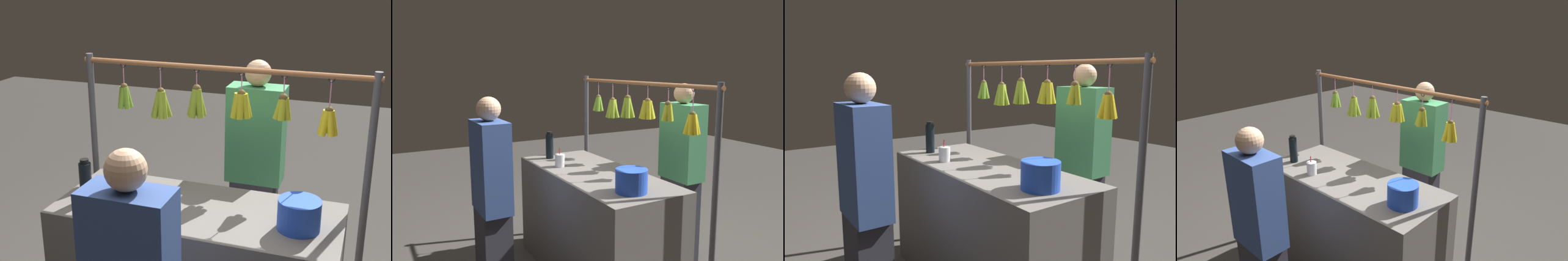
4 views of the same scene
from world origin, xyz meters
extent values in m
cylinder|color=#4C4C51|center=(-0.88, -0.42, 0.82)|extent=(0.04, 0.04, 1.64)
cylinder|color=#4C4C51|center=(0.88, -0.42, 0.82)|extent=(0.04, 0.04, 1.64)
cylinder|color=#9E6038|center=(0.00, -0.42, 1.60)|extent=(1.82, 0.03, 0.03)
torus|color=black|center=(-0.64, -0.42, 1.59)|extent=(0.04, 0.01, 0.04)
cylinder|color=pink|center=(-0.64, -0.42, 1.50)|extent=(0.01, 0.01, 0.18)
sphere|color=brown|center=(-0.64, -0.42, 1.41)|extent=(0.05, 0.05, 0.05)
cylinder|color=yellow|center=(-0.61, -0.42, 1.34)|extent=(0.06, 0.04, 0.15)
cylinder|color=yellow|center=(-0.62, -0.40, 1.34)|extent=(0.06, 0.07, 0.15)
cylinder|color=yellow|center=(-0.65, -0.40, 1.34)|extent=(0.06, 0.07, 0.15)
cylinder|color=yellow|center=(-0.67, -0.42, 1.34)|extent=(0.07, 0.04, 0.15)
cylinder|color=yellow|center=(-0.65, -0.45, 1.34)|extent=(0.05, 0.06, 0.15)
cylinder|color=yellow|center=(-0.62, -0.45, 1.34)|extent=(0.05, 0.06, 0.15)
torus|color=black|center=(-0.38, -0.42, 1.59)|extent=(0.04, 0.01, 0.04)
cylinder|color=pink|center=(-0.38, -0.42, 1.52)|extent=(0.01, 0.01, 0.13)
sphere|color=brown|center=(-0.38, -0.42, 1.46)|extent=(0.05, 0.05, 0.05)
cylinder|color=gold|center=(-0.36, -0.42, 1.39)|extent=(0.07, 0.05, 0.14)
cylinder|color=gold|center=(-0.38, -0.40, 1.39)|extent=(0.04, 0.07, 0.14)
cylinder|color=gold|center=(-0.40, -0.42, 1.39)|extent=(0.06, 0.04, 0.14)
cylinder|color=gold|center=(-0.38, -0.44, 1.39)|extent=(0.04, 0.06, 0.14)
torus|color=black|center=(-0.13, -0.42, 1.59)|extent=(0.04, 0.01, 0.04)
cylinder|color=pink|center=(-0.13, -0.42, 1.52)|extent=(0.01, 0.01, 0.12)
sphere|color=brown|center=(-0.13, -0.42, 1.46)|extent=(0.05, 0.05, 0.05)
cylinder|color=gold|center=(-0.09, -0.42, 1.39)|extent=(0.06, 0.04, 0.15)
cylinder|color=gold|center=(-0.10, -0.40, 1.39)|extent=(0.06, 0.06, 0.16)
cylinder|color=gold|center=(-0.13, -0.39, 1.39)|extent=(0.04, 0.06, 0.15)
cylinder|color=gold|center=(-0.16, -0.41, 1.39)|extent=(0.06, 0.05, 0.15)
cylinder|color=gold|center=(-0.16, -0.43, 1.39)|extent=(0.07, 0.05, 0.15)
cylinder|color=gold|center=(-0.14, -0.45, 1.39)|extent=(0.05, 0.07, 0.15)
cylinder|color=gold|center=(-0.11, -0.45, 1.39)|extent=(0.06, 0.06, 0.16)
torus|color=black|center=(0.15, -0.42, 1.59)|extent=(0.04, 0.01, 0.04)
cylinder|color=pink|center=(0.15, -0.42, 1.53)|extent=(0.01, 0.01, 0.11)
sphere|color=brown|center=(0.15, -0.42, 1.47)|extent=(0.05, 0.05, 0.05)
cylinder|color=#8DAD28|center=(0.18, -0.42, 1.38)|extent=(0.08, 0.04, 0.18)
cylinder|color=#8DAD28|center=(0.16, -0.40, 1.38)|extent=(0.06, 0.07, 0.18)
cylinder|color=#8DAD28|center=(0.13, -0.41, 1.38)|extent=(0.06, 0.05, 0.18)
cylinder|color=#8DAD28|center=(0.13, -0.44, 1.38)|extent=(0.07, 0.07, 0.18)
cylinder|color=#8DAD28|center=(0.16, -0.45, 1.38)|extent=(0.05, 0.07, 0.18)
torus|color=black|center=(0.39, -0.42, 1.59)|extent=(0.04, 0.01, 0.04)
cylinder|color=pink|center=(0.39, -0.42, 1.51)|extent=(0.01, 0.01, 0.15)
sphere|color=brown|center=(0.39, -0.42, 1.44)|extent=(0.05, 0.05, 0.05)
cylinder|color=#8EAD28|center=(0.42, -0.42, 1.35)|extent=(0.08, 0.04, 0.17)
cylinder|color=#8EAD28|center=(0.41, -0.40, 1.35)|extent=(0.06, 0.06, 0.18)
cylinder|color=#8EAD28|center=(0.38, -0.39, 1.35)|extent=(0.05, 0.07, 0.17)
cylinder|color=#8EAD28|center=(0.36, -0.41, 1.35)|extent=(0.05, 0.05, 0.17)
cylinder|color=#8EAD28|center=(0.36, -0.44, 1.35)|extent=(0.08, 0.06, 0.18)
cylinder|color=#8EAD28|center=(0.39, -0.45, 1.35)|extent=(0.04, 0.06, 0.17)
cylinder|color=#8EAD28|center=(0.41, -0.45, 1.35)|extent=(0.06, 0.06, 0.18)
torus|color=black|center=(0.64, -0.42, 1.59)|extent=(0.04, 0.02, 0.04)
cylinder|color=pink|center=(0.64, -0.42, 1.51)|extent=(0.01, 0.01, 0.14)
sphere|color=brown|center=(0.64, -0.42, 1.44)|extent=(0.05, 0.05, 0.05)
cylinder|color=#73A42B|center=(0.67, -0.42, 1.37)|extent=(0.06, 0.04, 0.14)
cylinder|color=#73A42B|center=(0.65, -0.40, 1.37)|extent=(0.05, 0.07, 0.15)
cylinder|color=#73A42B|center=(0.63, -0.41, 1.37)|extent=(0.05, 0.05, 0.15)
cylinder|color=#73A42B|center=(0.62, -0.43, 1.37)|extent=(0.06, 0.05, 0.15)
cylinder|color=#73A42B|center=(0.65, -0.44, 1.37)|extent=(0.04, 0.06, 0.15)
cylinder|color=black|center=(0.64, 0.11, 1.01)|extent=(0.07, 0.07, 0.23)
cylinder|color=black|center=(0.64, 0.11, 1.13)|extent=(0.05, 0.05, 0.02)
cylinder|color=blue|center=(-0.57, 0.05, 0.97)|extent=(0.22, 0.22, 0.16)
cylinder|color=silver|center=(0.31, 0.17, 0.95)|extent=(0.08, 0.08, 0.11)
cylinder|color=red|center=(0.32, 0.17, 0.97)|extent=(0.01, 0.02, 0.16)
cube|color=#2D2D38|center=(-0.14, -0.80, 0.38)|extent=(0.30, 0.21, 0.76)
cube|color=#3F8C59|center=(-0.14, -0.80, 1.09)|extent=(0.38, 0.21, 0.67)
sphere|color=tan|center=(-0.14, -0.80, 1.51)|extent=(0.17, 0.17, 0.17)
sphere|color=tan|center=(-0.01, 0.86, 1.46)|extent=(0.17, 0.17, 0.17)
camera|label=1|loc=(-0.86, 2.48, 2.20)|focal=47.69mm
camera|label=2|loc=(-2.71, 1.62, 1.75)|focal=36.85mm
camera|label=3|loc=(-2.05, 1.49, 1.55)|focal=34.65mm
camera|label=4|loc=(-1.92, 1.84, 2.19)|focal=32.59mm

